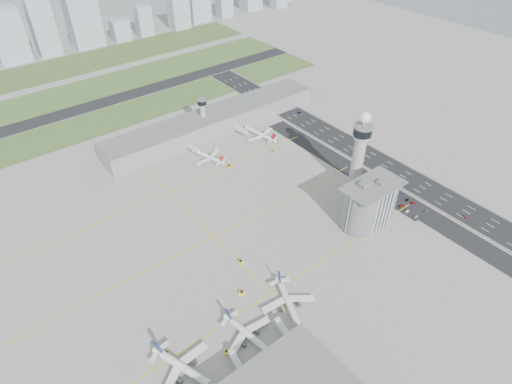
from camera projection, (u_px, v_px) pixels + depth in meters
ground at (288, 235)px, 284.22m from camera, size 1000.00×1000.00×0.00m
grass_strip_0 at (119, 116)px, 413.41m from camera, size 480.00×50.00×0.08m
grass_strip_1 at (90, 90)px, 459.71m from camera, size 480.00×60.00×0.08m
grass_strip_2 at (65, 67)px, 509.09m from camera, size 480.00×70.00×0.08m
runway at (104, 102)px, 436.24m from camera, size 480.00×22.00×0.10m
highway at (397, 173)px, 339.78m from camera, size 28.00×500.00×0.10m
barrier_left at (386, 179)px, 332.67m from camera, size 0.60×500.00×1.20m
barrier_right at (408, 166)px, 346.21m from camera, size 0.60×500.00×1.20m
landside_road at (387, 191)px, 321.53m from camera, size 18.00×260.00×0.08m
parking_lot at (398, 200)px, 313.15m from camera, size 20.00×44.00×0.10m
taxiway_line_h_0 at (271, 294)px, 246.36m from camera, size 260.00×0.60×0.01m
taxiway_line_h_1 at (213, 236)px, 283.40m from camera, size 260.00×0.60×0.01m
taxiway_line_h_2 at (169, 192)px, 320.43m from camera, size 260.00×0.60×0.01m
taxiway_line_v at (213, 236)px, 283.40m from camera, size 0.60×260.00×0.01m
control_tower at (360, 150)px, 302.21m from camera, size 14.00×14.00×64.50m
secondary_tower at (203, 113)px, 379.64m from camera, size 8.60×8.60×31.90m
admin_building at (369, 203)px, 286.28m from camera, size 42.00×24.00×33.50m
terminal_pier at (214, 121)px, 390.01m from camera, size 210.00×32.00×15.80m
airplane_near_a at (184, 366)px, 205.86m from camera, size 44.59×48.07×10.93m
airplane_near_b at (249, 333)px, 220.57m from camera, size 35.40×39.80×9.92m
airplane_near_c at (289, 301)px, 236.35m from camera, size 42.82×45.93×10.35m
airplane_far_a at (207, 154)px, 352.38m from camera, size 37.49×40.90×9.52m
airplane_far_b at (260, 132)px, 380.18m from camera, size 36.44×40.99×10.23m
jet_bridge_near_1 at (243, 376)px, 204.67m from camera, size 5.39×14.31×5.70m
jet_bridge_near_2 at (290, 341)px, 219.17m from camera, size 5.39×14.31×5.70m
jet_bridge_far_0 at (188, 147)px, 364.90m from camera, size 5.39×14.31×5.70m
jet_bridge_far_1 at (235, 129)px, 389.07m from camera, size 5.39×14.31×5.70m
tug_0 at (166, 353)px, 216.20m from camera, size 2.47×3.34×1.82m
tug_1 at (227, 352)px, 216.74m from camera, size 3.59×3.76×1.80m
tug_2 at (242, 293)px, 245.83m from camera, size 4.08×4.07×1.99m
tug_3 at (241, 262)px, 264.47m from camera, size 2.84×3.87×2.12m
tug_4 at (229, 166)px, 345.55m from camera, size 4.02×4.32×2.07m
tug_5 at (273, 151)px, 362.90m from camera, size 3.80×3.59×1.82m
car_lot_0 at (416, 217)px, 298.00m from camera, size 3.63×1.65×1.21m
car_lot_1 at (408, 211)px, 302.58m from camera, size 4.15×1.96×1.31m
car_lot_2 at (402, 206)px, 306.96m from camera, size 4.77×2.66×1.26m
car_lot_3 at (391, 200)px, 312.60m from camera, size 4.60×2.11×1.30m
car_lot_4 at (380, 194)px, 317.88m from camera, size 3.98×1.95×1.31m
car_lot_5 at (373, 189)px, 322.37m from camera, size 3.69×1.65×1.18m
car_lot_6 at (427, 211)px, 302.65m from camera, size 4.16×2.37×1.10m
car_lot_7 at (413, 203)px, 309.95m from camera, size 4.23×2.10×1.18m
car_lot_8 at (407, 200)px, 312.58m from camera, size 3.59×1.48×1.22m
car_lot_9 at (400, 195)px, 317.07m from camera, size 3.71×1.31×1.22m
car_lot_10 at (390, 189)px, 322.23m from camera, size 4.91×2.82×1.29m
car_lot_11 at (382, 185)px, 326.54m from camera, size 4.36×2.34×1.20m
car_hw_0 at (464, 217)px, 297.96m from camera, size 1.87×3.67×1.20m
car_hw_1 at (361, 152)px, 362.79m from camera, size 1.57×4.01×1.30m
car_hw_2 at (300, 113)px, 417.81m from camera, size 2.20×4.70×1.30m
car_hw_4 at (253, 96)px, 446.29m from camera, size 1.82×3.83×1.27m
skyline_bldg_7 at (8, 35)px, 506.16m from camera, size 35.76×28.61×61.22m
skyline_bldg_8 at (41, 20)px, 515.34m from camera, size 26.33×21.06×83.39m
skyline_bldg_9 at (83, 22)px, 546.43m from camera, size 36.96×29.57×62.11m
skyline_bldg_10 at (120, 30)px, 572.55m from camera, size 23.01×18.41×27.75m
skyline_bldg_11 at (144, 21)px, 585.78m from camera, size 20.22×16.18×38.97m
skyline_bldg_12 at (178, 11)px, 608.11m from camera, size 26.14×20.92×46.89m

